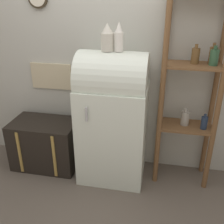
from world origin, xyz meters
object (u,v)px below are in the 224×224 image
at_px(refrigerator, 113,116).
at_px(vase_center, 119,38).
at_px(suitcase_trunk, 46,144).
at_px(vase_left, 107,38).

distance_m(refrigerator, vase_center, 0.79).
relative_size(suitcase_trunk, vase_center, 2.78).
xyz_separation_m(refrigerator, vase_center, (0.06, -0.01, 0.79)).
relative_size(suitcase_trunk, vase_left, 2.97).
height_order(vase_left, vase_center, vase_center).
distance_m(refrigerator, suitcase_trunk, 0.90).
bearing_deg(vase_left, suitcase_trunk, 178.74).
height_order(suitcase_trunk, vase_left, vase_left).
relative_size(refrigerator, vase_center, 5.24).
height_order(refrigerator, vase_center, vase_center).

